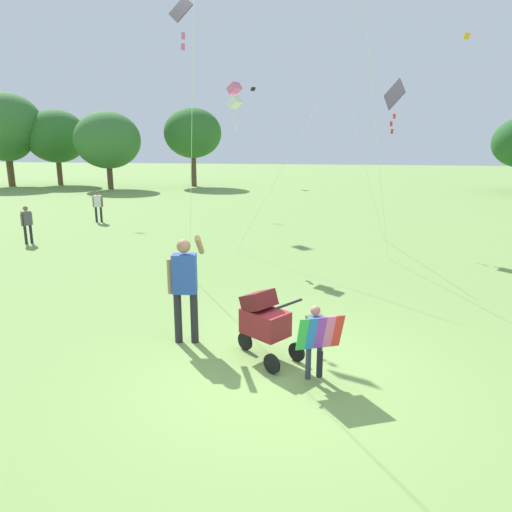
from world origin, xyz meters
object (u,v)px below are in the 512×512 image
Objects in this scene: person_adult_flyer at (185,281)px; person_red_shirt at (98,204)px; person_sitting_far at (27,222)px; kite_adult_black at (182,25)px; kite_blue_high at (393,99)px; kite_orange_delta at (235,97)px; child_with_butterfly_kite at (316,336)px; stroller at (264,319)px.

person_adult_flyer is 1.42× the size of person_red_shirt.
person_adult_flyer reaches higher than person_sitting_far.
person_red_shirt is (-6.82, 10.39, -0.28)m from person_adult_flyer.
person_sitting_far is (-6.07, 2.91, -4.70)m from kite_adult_black.
person_red_shirt is 4.06m from person_sitting_far.
kite_blue_high is (3.85, 8.52, 3.32)m from person_adult_flyer.
person_sitting_far is at bearing 179.68° from kite_orange_delta.
kite_adult_black reaches higher than kite_blue_high.
child_with_butterfly_kite is 0.21× the size of kite_blue_high.
kite_orange_delta is (-0.49, 6.30, 3.24)m from person_adult_flyer.
kite_adult_black is 10.22m from person_red_shirt.
person_adult_flyer is at bearing -56.73° from person_red_shirt.
child_with_butterfly_kite is 11.62m from person_sitting_far.
person_red_shirt is at bearing 129.91° from kite_adult_black.
kite_adult_black is at bearing -25.63° from person_sitting_far.
kite_orange_delta reaches higher than child_with_butterfly_kite.
kite_adult_black is at bearing 106.10° from person_adult_flyer.
person_adult_flyer reaches higher than person_red_shirt.
kite_adult_black is at bearing 125.09° from child_with_butterfly_kite.
kite_orange_delta is at bearing 109.40° from child_with_butterfly_kite.
stroller is 0.90× the size of person_sitting_far.
person_red_shirt is at bearing 128.14° from child_with_butterfly_kite.
kite_orange_delta is at bearing -32.91° from person_red_shirt.
kite_orange_delta is 7.47m from person_sitting_far.
person_adult_flyer is at bearing -85.53° from kite_orange_delta.
kite_adult_black reaches higher than person_sitting_far.
kite_adult_black reaches higher than kite_orange_delta.
person_red_shirt is at bearing 147.09° from kite_orange_delta.
kite_adult_black is (-2.27, 3.79, 4.78)m from stroller.
person_adult_flyer is 0.38× the size of kite_orange_delta.
person_adult_flyer is 1.39m from stroller.
stroller is at bearing -38.79° from person_sitting_far.
kite_blue_high is at bearing 73.89° from stroller.
kite_blue_high is 4.04× the size of person_red_shirt.
person_adult_flyer is at bearing -114.32° from kite_blue_high.
kite_adult_black is 4.95× the size of person_red_shirt.
kite_blue_high reaches higher than person_sitting_far.
person_red_shirt reaches higher than person_sitting_far.
kite_blue_high is at bearing -9.95° from person_red_shirt.
kite_orange_delta is at bearing 80.25° from kite_adult_black.
kite_blue_high reaches higher than kite_orange_delta.
kite_orange_delta is (0.49, 2.88, -1.15)m from kite_adult_black.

